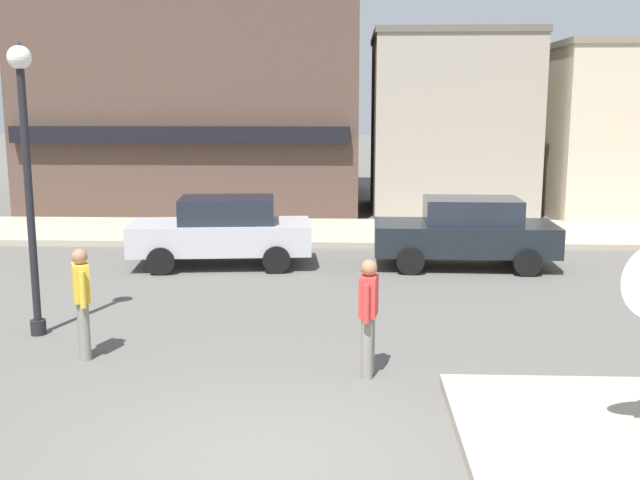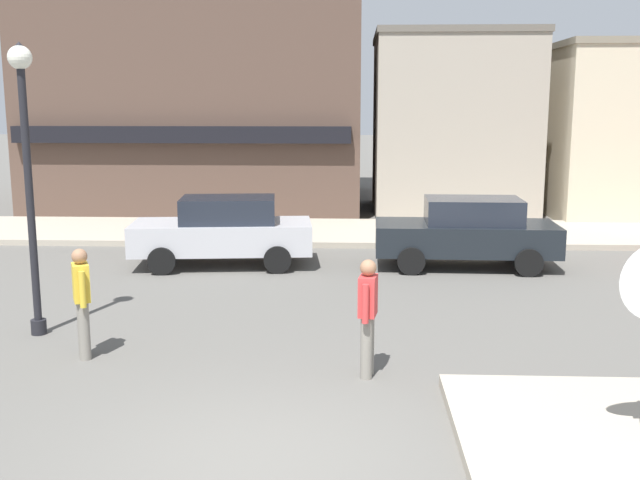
# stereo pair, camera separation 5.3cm
# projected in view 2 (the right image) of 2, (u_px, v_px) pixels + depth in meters

# --- Properties ---
(ground_plane) EXTENTS (160.00, 160.00, 0.00)m
(ground_plane) POSITION_uv_depth(u_px,v_px,m) (261.00, 461.00, 7.71)
(ground_plane) COLOR #5B5954
(kerb_far) EXTENTS (80.00, 4.00, 0.15)m
(kerb_far) POSITION_uv_depth(u_px,v_px,m) (320.00, 232.00, 20.96)
(kerb_far) COLOR #A89E8C
(kerb_far) RESTS_ON ground
(lamp_post) EXTENTS (0.36, 0.36, 4.54)m
(lamp_post) POSITION_uv_depth(u_px,v_px,m) (26.00, 148.00, 11.42)
(lamp_post) COLOR black
(lamp_post) RESTS_ON ground
(parked_car_nearest) EXTENTS (4.15, 2.19, 1.56)m
(parked_car_nearest) POSITION_uv_depth(u_px,v_px,m) (224.00, 230.00, 16.84)
(parked_car_nearest) COLOR #B7B7BC
(parked_car_nearest) RESTS_ON ground
(parked_car_second) EXTENTS (4.04, 1.95, 1.56)m
(parked_car_second) POSITION_uv_depth(u_px,v_px,m) (467.00, 232.00, 16.69)
(parked_car_second) COLOR black
(parked_car_second) RESTS_ON ground
(pedestrian_crossing_near) EXTENTS (0.27, 0.56, 1.61)m
(pedestrian_crossing_near) POSITION_uv_depth(u_px,v_px,m) (368.00, 314.00, 9.96)
(pedestrian_crossing_near) COLOR gray
(pedestrian_crossing_near) RESTS_ON ground
(pedestrian_crossing_far) EXTENTS (0.35, 0.54, 1.61)m
(pedestrian_crossing_far) POSITION_uv_depth(u_px,v_px,m) (82.00, 300.00, 10.69)
(pedestrian_crossing_far) COLOR gray
(pedestrian_crossing_far) RESTS_ON ground
(building_corner_shop) EXTENTS (11.13, 10.40, 8.66)m
(building_corner_shop) POSITION_uv_depth(u_px,v_px,m) (211.00, 84.00, 27.21)
(building_corner_shop) COLOR brown
(building_corner_shop) RESTS_ON ground
(building_storefront_left_near) EXTENTS (5.11, 5.65, 5.87)m
(building_storefront_left_near) POSITION_uv_depth(u_px,v_px,m) (450.00, 124.00, 24.89)
(building_storefront_left_near) COLOR #9E9384
(building_storefront_left_near) RESTS_ON ground
(building_storefront_left_mid) EXTENTS (5.96, 6.16, 5.51)m
(building_storefront_left_mid) POSITION_uv_depth(u_px,v_px,m) (636.00, 130.00, 24.55)
(building_storefront_left_mid) COLOR beige
(building_storefront_left_mid) RESTS_ON ground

